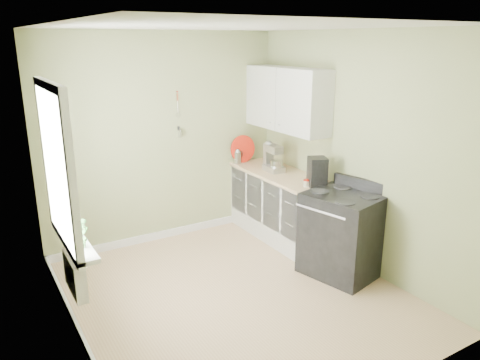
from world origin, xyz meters
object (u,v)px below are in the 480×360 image
stove (342,234)px  coffee_maker (317,173)px  stand_mixer (273,159)px  kettle (237,156)px

stove → coffee_maker: size_ratio=3.07×
stand_mixer → kettle: (-0.20, 0.60, -0.06)m
stand_mixer → coffee_maker: 0.83m
stand_mixer → coffee_maker: stand_mixer is taller
stand_mixer → kettle: bearing=108.1°
stand_mixer → coffee_maker: size_ratio=1.11×
stove → coffee_maker: bearing=87.4°
stove → stand_mixer: stand_mixer is taller
stove → stand_mixer: (-0.03, 1.32, 0.59)m
kettle → coffee_maker: size_ratio=0.58×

